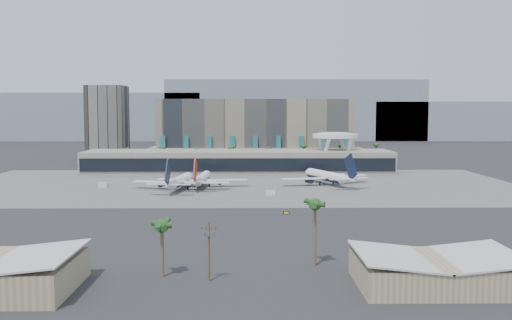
{
  "coord_description": "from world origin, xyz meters",
  "views": [
    {
      "loc": [
        6.08,
        -207.5,
        33.8
      ],
      "look_at": [
        8.97,
        40.0,
        12.69
      ],
      "focal_mm": 40.0,
      "sensor_mm": 36.0,
      "label": 1
    }
  ],
  "objects_px": {
    "service_vehicle_a": "(104,185)",
    "airliner_right": "(328,176)",
    "utility_pole": "(209,246)",
    "service_vehicle_b": "(271,193)",
    "airliner_centre": "(202,179)",
    "taxiway_sign": "(286,213)",
    "airliner_left": "(180,181)"
  },
  "relations": [
    {
      "from": "utility_pole",
      "to": "service_vehicle_b",
      "type": "distance_m",
      "value": 117.96
    },
    {
      "from": "service_vehicle_a",
      "to": "service_vehicle_b",
      "type": "distance_m",
      "value": 77.38
    },
    {
      "from": "airliner_left",
      "to": "airliner_centre",
      "type": "bearing_deg",
      "value": 55.36
    },
    {
      "from": "airliner_centre",
      "to": "airliner_right",
      "type": "relative_size",
      "value": 0.98
    },
    {
      "from": "utility_pole",
      "to": "airliner_right",
      "type": "distance_m",
      "value": 155.73
    },
    {
      "from": "service_vehicle_a",
      "to": "taxiway_sign",
      "type": "height_order",
      "value": "service_vehicle_a"
    },
    {
      "from": "utility_pole",
      "to": "service_vehicle_a",
      "type": "height_order",
      "value": "utility_pole"
    },
    {
      "from": "utility_pole",
      "to": "airliner_centre",
      "type": "relative_size",
      "value": 0.28
    },
    {
      "from": "airliner_left",
      "to": "airliner_right",
      "type": "distance_m",
      "value": 68.22
    },
    {
      "from": "airliner_left",
      "to": "service_vehicle_b",
      "type": "height_order",
      "value": "airliner_left"
    },
    {
      "from": "service_vehicle_b",
      "to": "service_vehicle_a",
      "type": "bearing_deg",
      "value": 160.53
    },
    {
      "from": "service_vehicle_a",
      "to": "airliner_right",
      "type": "bearing_deg",
      "value": 27.32
    },
    {
      "from": "airliner_right",
      "to": "airliner_left",
      "type": "bearing_deg",
      "value": 171.14
    },
    {
      "from": "airliner_left",
      "to": "service_vehicle_b",
      "type": "distance_m",
      "value": 42.33
    },
    {
      "from": "airliner_left",
      "to": "airliner_centre",
      "type": "xyz_separation_m",
      "value": [
        8.73,
        9.74,
        -0.13
      ]
    },
    {
      "from": "service_vehicle_a",
      "to": "taxiway_sign",
      "type": "xyz_separation_m",
      "value": [
        77.06,
        -66.73,
        -0.64
      ]
    },
    {
      "from": "airliner_centre",
      "to": "service_vehicle_b",
      "type": "distance_m",
      "value": 40.15
    },
    {
      "from": "utility_pole",
      "to": "airliner_centre",
      "type": "bearing_deg",
      "value": 95.35
    },
    {
      "from": "airliner_left",
      "to": "airliner_right",
      "type": "xyz_separation_m",
      "value": [
        66.34,
        15.89,
        0.18
      ]
    },
    {
      "from": "utility_pole",
      "to": "taxiway_sign",
      "type": "height_order",
      "value": "utility_pole"
    },
    {
      "from": "airliner_centre",
      "to": "airliner_left",
      "type": "bearing_deg",
      "value": -128.09
    },
    {
      "from": "taxiway_sign",
      "to": "utility_pole",
      "type": "bearing_deg",
      "value": -97.5
    },
    {
      "from": "airliner_left",
      "to": "service_vehicle_a",
      "type": "relative_size",
      "value": 9.78
    },
    {
      "from": "airliner_left",
      "to": "airliner_centre",
      "type": "relative_size",
      "value": 1.03
    },
    {
      "from": "airliner_centre",
      "to": "taxiway_sign",
      "type": "height_order",
      "value": "airliner_centre"
    },
    {
      "from": "airliner_centre",
      "to": "service_vehicle_b",
      "type": "relative_size",
      "value": 11.38
    },
    {
      "from": "utility_pole",
      "to": "taxiway_sign",
      "type": "relative_size",
      "value": 5.84
    },
    {
      "from": "service_vehicle_a",
      "to": "service_vehicle_b",
      "type": "relative_size",
      "value": 1.2
    },
    {
      "from": "utility_pole",
      "to": "service_vehicle_b",
      "type": "xyz_separation_m",
      "value": [
        16.63,
        116.62,
        -6.18
      ]
    },
    {
      "from": "airliner_centre",
      "to": "service_vehicle_b",
      "type": "bearing_deg",
      "value": -37.66
    },
    {
      "from": "airliner_centre",
      "to": "service_vehicle_a",
      "type": "bearing_deg",
      "value": -173.46
    },
    {
      "from": "airliner_right",
      "to": "service_vehicle_a",
      "type": "distance_m",
      "value": 101.38
    }
  ]
}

